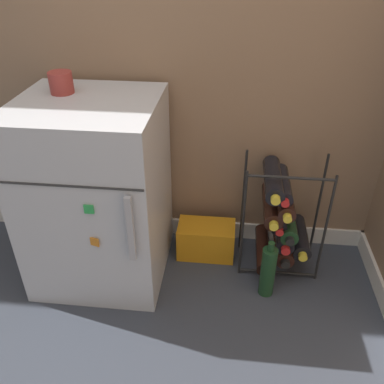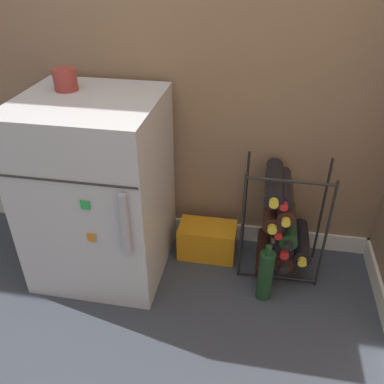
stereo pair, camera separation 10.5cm
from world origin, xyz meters
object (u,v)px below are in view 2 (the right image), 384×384
(loose_bottle_floor, at_px, (265,275))
(soda_box, at_px, (207,240))
(fridge_top_cup, at_px, (65,80))
(mini_fridge, at_px, (99,190))
(wine_rack, at_px, (282,220))

(loose_bottle_floor, bearing_deg, soda_box, 140.43)
(soda_box, distance_m, fridge_top_cup, 0.97)
(soda_box, relative_size, loose_bottle_floor, 0.97)
(mini_fridge, distance_m, loose_bottle_floor, 0.81)
(mini_fridge, distance_m, wine_rack, 0.82)
(mini_fridge, distance_m, soda_box, 0.59)
(mini_fridge, relative_size, wine_rack, 1.49)
(wine_rack, bearing_deg, soda_box, 174.43)
(mini_fridge, xyz_separation_m, soda_box, (0.47, 0.14, -0.33))
(mini_fridge, bearing_deg, wine_rack, 7.67)
(mini_fridge, xyz_separation_m, loose_bottle_floor, (0.75, -0.10, -0.29))
(fridge_top_cup, relative_size, loose_bottle_floor, 0.33)
(mini_fridge, bearing_deg, fridge_top_cup, 144.10)
(fridge_top_cup, bearing_deg, mini_fridge, -35.90)
(mini_fridge, distance_m, fridge_top_cup, 0.48)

